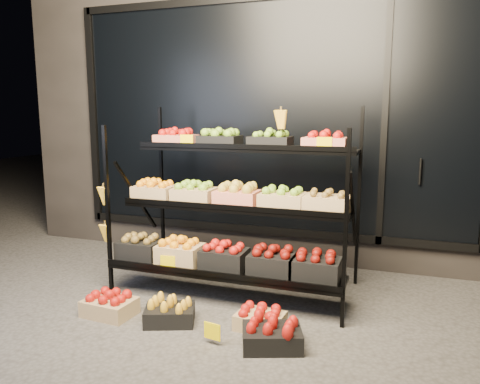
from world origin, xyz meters
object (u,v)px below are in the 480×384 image
at_px(floor_crate_midright, 260,318).
at_px(floor_crate_left, 110,304).
at_px(display_rack, 233,206).
at_px(floor_crate_midleft, 170,312).

bearing_deg(floor_crate_midright, floor_crate_left, -167.11).
xyz_separation_m(display_rack, floor_crate_midleft, (-0.23, -0.79, -0.70)).
distance_m(display_rack, floor_crate_midright, 1.06).
xyz_separation_m(floor_crate_left, floor_crate_midleft, (0.52, 0.04, -0.00)).
height_order(floor_crate_midleft, floor_crate_midright, floor_crate_midleft).
distance_m(floor_crate_left, floor_crate_midright, 1.22).
bearing_deg(floor_crate_left, floor_crate_midleft, 8.30).
relative_size(floor_crate_midleft, floor_crate_midright, 1.21).
xyz_separation_m(display_rack, floor_crate_midright, (0.46, -0.65, -0.70)).
relative_size(floor_crate_left, floor_crate_midleft, 0.91).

